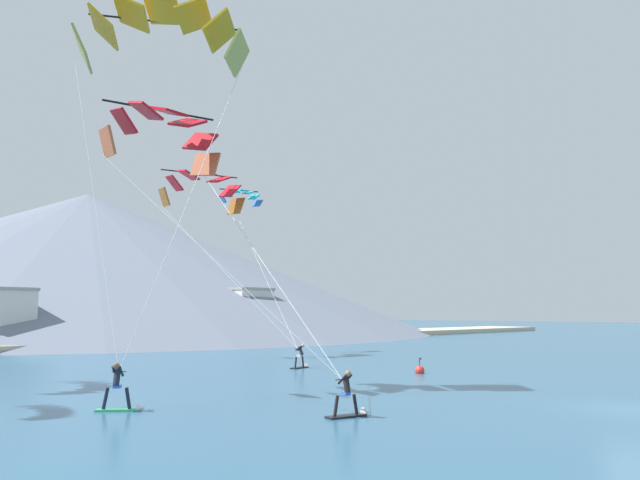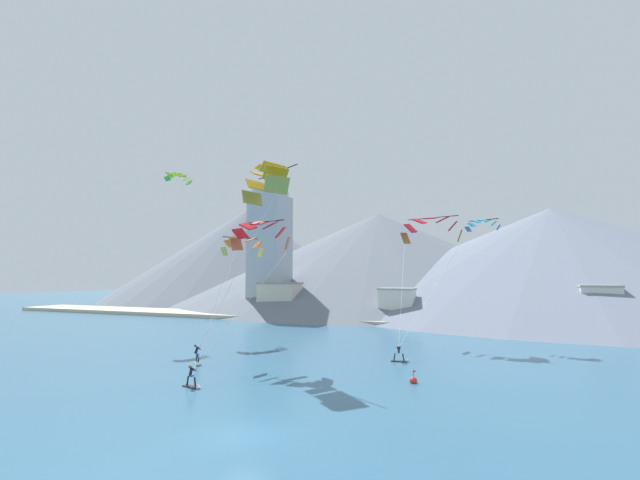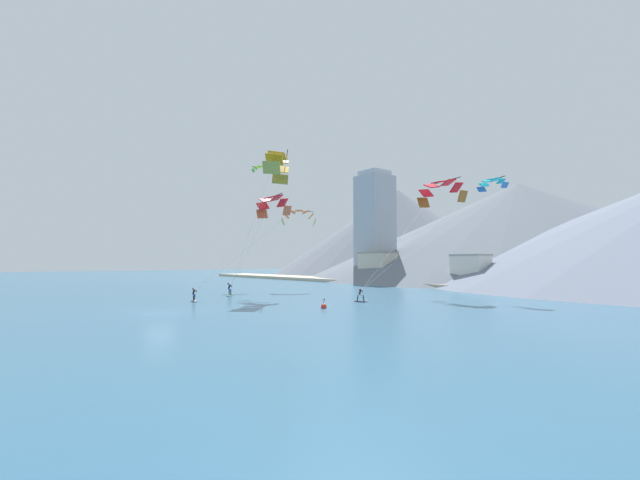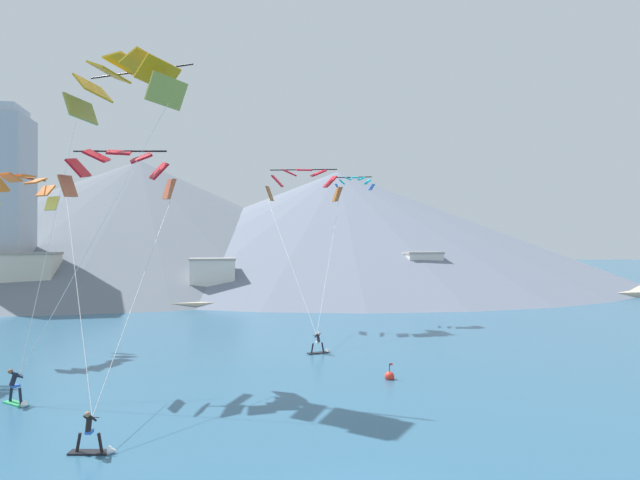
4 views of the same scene
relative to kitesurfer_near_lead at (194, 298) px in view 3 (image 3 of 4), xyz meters
name	(u,v)px [view 3 (image 3 of 4)]	position (x,y,z in m)	size (l,w,h in m)	color
ground_plane	(160,313)	(8.29, -6.36, -0.44)	(400.00, 400.00, 0.00)	#2D5B7A
kitesurfer_near_lead	(194,298)	(0.00, 0.00, 0.00)	(1.79, 0.77, 1.65)	black
kitesurfer_near_trail	(362,298)	(11.57, 14.61, -0.01)	(1.79, 0.76, 1.61)	black
kitesurfer_mid_center	(229,292)	(-4.90, 6.65, 0.13)	(1.56, 1.46, 1.81)	#33B266
parafoil_kite_near_lead	(272,204)	(-1.07, 10.68, 11.49)	(6.29, 11.69, 11.89)	#C45A34
parafoil_kite_near_trail	(440,190)	(12.72, 27.56, 13.24)	(7.38, 14.36, 13.74)	#9F571B
parafoil_kite_mid_center	(278,164)	(-0.95, 11.45, 16.80)	(7.95, 7.97, 17.21)	olive
parafoil_kite_distant_high_outer	(492,183)	(18.49, 30.02, 13.67)	(4.14, 2.01, 1.53)	blue
parafoil_kite_distant_low_drift	(262,169)	(-18.96, 19.67, 20.50)	(2.05, 3.80, 1.24)	green
parafoil_kite_distant_mid_solo	(299,216)	(-9.54, 20.95, 11.41)	(3.83, 5.39, 2.46)	gold
race_marker_buoy	(324,307)	(13.95, 7.23, -0.28)	(0.56, 0.56, 1.02)	red
shoreline_strip	(488,287)	(8.29, 45.98, -0.09)	(180.00, 10.00, 0.70)	beige
shore_building_harbour_front	(378,267)	(-18.70, 48.37, 2.89)	(7.81, 4.92, 6.63)	beige
shore_building_promenade_mid	(471,271)	(4.11, 47.77, 2.47)	(5.95, 4.29, 5.80)	silver
highrise_tower	(375,227)	(-22.90, 51.89, 12.07)	(7.00, 7.00, 25.43)	#A8ADB7
mountain_peak_west_ridge	(519,231)	(-11.77, 96.61, 12.64)	(116.46, 116.46, 26.15)	slate
mountain_peak_east_shoulder	(399,232)	(-59.00, 101.09, 15.10)	(91.47, 91.47, 31.07)	slate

